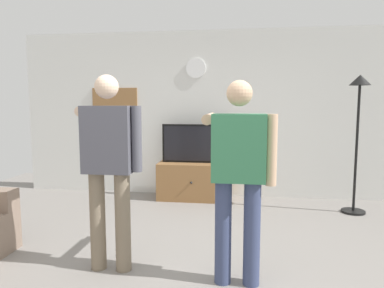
{
  "coord_description": "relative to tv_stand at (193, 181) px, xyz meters",
  "views": [
    {
      "loc": [
        0.49,
        -2.88,
        1.52
      ],
      "look_at": [
        -0.07,
        1.2,
        1.05
      ],
      "focal_mm": 32.96,
      "sensor_mm": 36.0,
      "label": 1
    }
  ],
  "objects": [
    {
      "name": "tv_stand",
      "position": [
        0.0,
        0.0,
        0.0
      ],
      "size": [
        1.12,
        0.51,
        0.59
      ],
      "color": "olive",
      "rests_on": "ground_plane"
    },
    {
      "name": "wall_clock",
      "position": [
        -0.0,
        0.29,
        1.8
      ],
      "size": [
        0.32,
        0.03,
        0.32
      ],
      "primitive_type": "cylinder",
      "rotation": [
        1.57,
        0.0,
        0.0
      ],
      "color": "white"
    },
    {
      "name": "ground_plane",
      "position": [
        0.24,
        -2.6,
        -0.29
      ],
      "size": [
        8.4,
        8.4,
        0.0
      ],
      "primitive_type": "plane",
      "color": "gray"
    },
    {
      "name": "floor_lamp",
      "position": [
        2.32,
        -0.4,
        1.07
      ],
      "size": [
        0.32,
        0.32,
        1.91
      ],
      "color": "black",
      "rests_on": "ground_plane"
    },
    {
      "name": "person_standing_nearer_couch",
      "position": [
        0.72,
        -2.59,
        0.68
      ],
      "size": [
        0.62,
        0.78,
        1.71
      ],
      "color": "#384266",
      "rests_on": "ground_plane"
    },
    {
      "name": "television",
      "position": [
        0.0,
        0.05,
        0.6
      ],
      "size": [
        1.01,
        0.07,
        0.61
      ],
      "color": "black",
      "rests_on": "tv_stand"
    },
    {
      "name": "back_wall",
      "position": [
        0.24,
        0.35,
        1.06
      ],
      "size": [
        6.4,
        0.1,
        2.7
      ],
      "primitive_type": "cube",
      "color": "silver",
      "rests_on": "ground_plane"
    },
    {
      "name": "framed_picture",
      "position": [
        -1.39,
        0.3,
        1.27
      ],
      "size": [
        0.78,
        0.04,
        0.45
      ],
      "primitive_type": "cube",
      "color": "olive"
    },
    {
      "name": "person_standing_nearer_lamp",
      "position": [
        -0.43,
        -2.49,
        0.72
      ],
      "size": [
        0.62,
        0.78,
        1.77
      ],
      "color": "#7A6B56",
      "rests_on": "ground_plane"
    }
  ]
}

